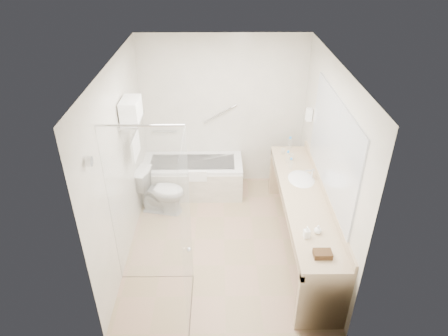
{
  "coord_description": "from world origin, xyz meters",
  "views": [
    {
      "loc": [
        -0.05,
        -4.33,
        3.78
      ],
      "look_at": [
        0.0,
        0.3,
        1.0
      ],
      "focal_mm": 32.0,
      "sensor_mm": 36.0,
      "label": 1
    }
  ],
  "objects_px": {
    "vanity_counter": "(303,209)",
    "amenity_basket": "(323,254)",
    "toilet": "(161,191)",
    "water_bottle_left": "(288,157)",
    "bathtub": "(193,176)"
  },
  "relations": [
    {
      "from": "toilet",
      "to": "water_bottle_left",
      "type": "height_order",
      "value": "water_bottle_left"
    },
    {
      "from": "vanity_counter",
      "to": "amenity_basket",
      "type": "xyz_separation_m",
      "value": [
        -0.02,
        -1.1,
        0.24
      ]
    },
    {
      "from": "bathtub",
      "to": "toilet",
      "type": "distance_m",
      "value": 0.71
    },
    {
      "from": "bathtub",
      "to": "amenity_basket",
      "type": "xyz_separation_m",
      "value": [
        1.51,
        -2.49,
        0.61
      ]
    },
    {
      "from": "toilet",
      "to": "amenity_basket",
      "type": "relative_size",
      "value": 3.8
    },
    {
      "from": "vanity_counter",
      "to": "amenity_basket",
      "type": "relative_size",
      "value": 14.25
    },
    {
      "from": "vanity_counter",
      "to": "toilet",
      "type": "distance_m",
      "value": 2.17
    },
    {
      "from": "bathtub",
      "to": "water_bottle_left",
      "type": "height_order",
      "value": "water_bottle_left"
    },
    {
      "from": "amenity_basket",
      "to": "water_bottle_left",
      "type": "bearing_deg",
      "value": 92.35
    },
    {
      "from": "toilet",
      "to": "water_bottle_left",
      "type": "xyz_separation_m",
      "value": [
        1.88,
        -0.01,
        0.59
      ]
    },
    {
      "from": "bathtub",
      "to": "amenity_basket",
      "type": "distance_m",
      "value": 2.97
    },
    {
      "from": "vanity_counter",
      "to": "water_bottle_left",
      "type": "xyz_separation_m",
      "value": [
        -0.1,
        0.84,
        0.3
      ]
    },
    {
      "from": "toilet",
      "to": "amenity_basket",
      "type": "bearing_deg",
      "value": -122.99
    },
    {
      "from": "vanity_counter",
      "to": "toilet",
      "type": "xyz_separation_m",
      "value": [
        -1.97,
        0.85,
        -0.29
      ]
    },
    {
      "from": "bathtub",
      "to": "vanity_counter",
      "type": "distance_m",
      "value": 2.09
    }
  ]
}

